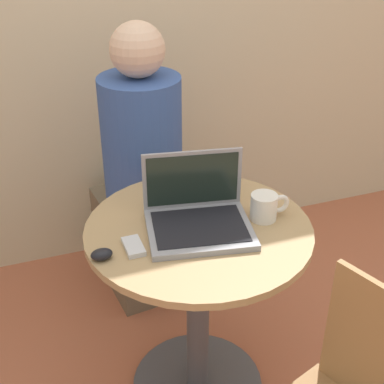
% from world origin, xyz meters
% --- Properties ---
extents(ground_plane, '(12.00, 12.00, 0.00)m').
position_xyz_m(ground_plane, '(0.00, 0.00, 0.00)').
color(ground_plane, '#B26042').
extents(round_table, '(0.73, 0.73, 0.73)m').
position_xyz_m(round_table, '(0.00, 0.00, 0.49)').
color(round_table, '#4C4C51').
rests_on(round_table, ground_plane).
extents(laptop, '(0.36, 0.32, 0.22)m').
position_xyz_m(laptop, '(-0.00, 0.01, 0.77)').
color(laptop, gray).
rests_on(laptop, round_table).
extents(cell_phone, '(0.05, 0.10, 0.02)m').
position_xyz_m(cell_phone, '(-0.22, -0.05, 0.74)').
color(cell_phone, silver).
rests_on(cell_phone, round_table).
extents(computer_mouse, '(0.06, 0.05, 0.03)m').
position_xyz_m(computer_mouse, '(-0.32, -0.06, 0.74)').
color(computer_mouse, black).
rests_on(computer_mouse, round_table).
extents(coffee_cup, '(0.13, 0.09, 0.09)m').
position_xyz_m(coffee_cup, '(0.22, -0.03, 0.77)').
color(coffee_cup, white).
rests_on(coffee_cup, round_table).
extents(person_seated, '(0.35, 0.51, 1.25)m').
position_xyz_m(person_seated, '(-0.03, 0.63, 0.53)').
color(person_seated, brown).
rests_on(person_seated, ground_plane).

